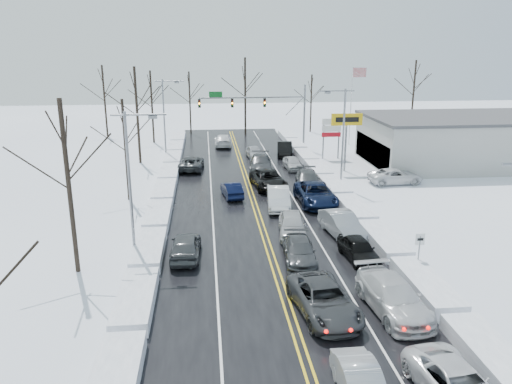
{
  "coord_description": "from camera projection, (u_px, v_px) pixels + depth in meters",
  "views": [
    {
      "loc": [
        -3.88,
        -33.51,
        12.69
      ],
      "look_at": [
        -0.36,
        0.77,
        2.5
      ],
      "focal_mm": 35.0,
      "sensor_mm": 36.0,
      "label": 1
    }
  ],
  "objects": [
    {
      "name": "ground",
      "position": [
        262.0,
        228.0,
        35.94
      ],
      "size": [
        160.0,
        160.0,
        0.0
      ],
      "primitive_type": "plane",
      "color": "white",
      "rests_on": "ground"
    },
    {
      "name": "road_surface",
      "position": [
        259.0,
        219.0,
        37.85
      ],
      "size": [
        14.0,
        84.0,
        0.01
      ],
      "primitive_type": "cube",
      "color": "black",
      "rests_on": "ground"
    },
    {
      "name": "snow_bank_left",
      "position": [
        158.0,
        222.0,
        37.11
      ],
      "size": [
        1.81,
        72.0,
        0.75
      ],
      "primitive_type": "cube",
      "color": "white",
      "rests_on": "ground"
    },
    {
      "name": "snow_bank_right",
      "position": [
        357.0,
        215.0,
        38.6
      ],
      "size": [
        1.81,
        72.0,
        0.75
      ],
      "primitive_type": "cube",
      "color": "white",
      "rests_on": "ground"
    },
    {
      "name": "traffic_signal_mast",
      "position": [
        264.0,
        106.0,
        61.43
      ],
      "size": [
        13.28,
        0.39,
        8.0
      ],
      "color": "slate",
      "rests_on": "ground"
    },
    {
      "name": "tires_plus_sign",
      "position": [
        347.0,
        123.0,
        50.81
      ],
      "size": [
        3.2,
        0.34,
        6.0
      ],
      "color": "slate",
      "rests_on": "ground"
    },
    {
      "name": "used_vehicles_sign",
      "position": [
        331.0,
        130.0,
        57.02
      ],
      "size": [
        2.2,
        0.22,
        4.65
      ],
      "color": "slate",
      "rests_on": "ground"
    },
    {
      "name": "speed_limit_sign",
      "position": [
        420.0,
        245.0,
        28.65
      ],
      "size": [
        0.55,
        0.09,
        2.35
      ],
      "color": "slate",
      "rests_on": "ground"
    },
    {
      "name": "flagpole",
      "position": [
        352.0,
        99.0,
        64.37
      ],
      "size": [
        1.87,
        1.2,
        10.0
      ],
      "color": "silver",
      "rests_on": "ground"
    },
    {
      "name": "dealership_building",
      "position": [
        460.0,
        140.0,
        54.71
      ],
      "size": [
        20.4,
        12.4,
        5.3
      ],
      "color": "#A7A7A3",
      "rests_on": "ground"
    },
    {
      "name": "streetlight_ne",
      "position": [
        341.0,
        130.0,
        44.79
      ],
      "size": [
        3.2,
        0.25,
        9.0
      ],
      "color": "slate",
      "rests_on": "ground"
    },
    {
      "name": "streetlight_sw",
      "position": [
        132.0,
        173.0,
        29.81
      ],
      "size": [
        3.2,
        0.25,
        9.0
      ],
      "color": "slate",
      "rests_on": "ground"
    },
    {
      "name": "streetlight_nw",
      "position": [
        166.0,
        113.0,
        56.52
      ],
      "size": [
        3.2,
        0.25,
        9.0
      ],
      "color": "slate",
      "rests_on": "ground"
    },
    {
      "name": "tree_left_b",
      "position": [
        65.0,
        154.0,
        27.11
      ],
      "size": [
        4.0,
        4.0,
        10.0
      ],
      "color": "#2D231C",
      "rests_on": "ground"
    },
    {
      "name": "tree_left_c",
      "position": [
        124.0,
        131.0,
        40.86
      ],
      "size": [
        3.4,
        3.4,
        8.5
      ],
      "color": "#2D231C",
      "rests_on": "ground"
    },
    {
      "name": "tree_left_d",
      "position": [
        136.0,
        96.0,
        53.75
      ],
      "size": [
        4.2,
        4.2,
        10.5
      ],
      "color": "#2D231C",
      "rests_on": "ground"
    },
    {
      "name": "tree_left_e",
      "position": [
        151.0,
        93.0,
        65.44
      ],
      "size": [
        3.8,
        3.8,
        9.5
      ],
      "color": "#2D231C",
      "rests_on": "ground"
    },
    {
      "name": "tree_far_a",
      "position": [
        104.0,
        87.0,
        70.36
      ],
      "size": [
        4.0,
        4.0,
        10.0
      ],
      "color": "#2D231C",
      "rests_on": "ground"
    },
    {
      "name": "tree_far_b",
      "position": [
        189.0,
        90.0,
        72.68
      ],
      "size": [
        3.6,
        3.6,
        9.0
      ],
      "color": "#2D231C",
      "rests_on": "ground"
    },
    {
      "name": "tree_far_c",
      "position": [
        245.0,
        81.0,
        71.16
      ],
      "size": [
        4.4,
        4.4,
        11.0
      ],
      "color": "#2D231C",
      "rests_on": "ground"
    },
    {
      "name": "tree_far_d",
      "position": [
        311.0,
        92.0,
        74.07
      ],
      "size": [
        3.4,
        3.4,
        8.5
      ],
      "color": "#2D231C",
      "rests_on": "ground"
    },
    {
      "name": "tree_far_e",
      "position": [
        414.0,
        81.0,
        75.72
      ],
      "size": [
        4.2,
        4.2,
        10.5
      ],
      "color": "#2D231C",
      "rests_on": "ground"
    },
    {
      "name": "queued_car_2",
      "position": [
        323.0,
        314.0,
        24.51
      ],
      "size": [
        3.19,
        5.78,
        1.53
      ],
      "primitive_type": "imported",
      "rotation": [
        0.0,
        0.0,
        0.12
      ],
      "color": "#3A3C3F",
      "rests_on": "ground"
    },
    {
      "name": "queued_car_3",
      "position": [
        299.0,
        261.0,
        30.44
      ],
      "size": [
        2.24,
        4.73,
        1.33
      ],
      "primitive_type": "imported",
      "rotation": [
        0.0,
        0.0,
        -0.08
      ],
      "color": "#424447",
      "rests_on": "ground"
    },
    {
      "name": "queued_car_4",
      "position": [
        292.0,
        235.0,
        34.6
      ],
      "size": [
        2.39,
        4.77,
        1.56
      ],
      "primitive_type": "imported",
      "rotation": [
        0.0,
        0.0,
        -0.12
      ],
      "color": "#BBBBBD",
      "rests_on": "ground"
    },
    {
      "name": "queued_car_5",
      "position": [
        278.0,
        208.0,
        40.43
      ],
      "size": [
        2.16,
        5.09,
        1.63
      ],
      "primitive_type": "imported",
      "rotation": [
        0.0,
        0.0,
        -0.09
      ],
      "color": "silver",
      "rests_on": "ground"
    },
    {
      "name": "queued_car_6",
      "position": [
        268.0,
        188.0,
        46.12
      ],
      "size": [
        3.25,
        6.01,
        1.6
      ],
      "primitive_type": "imported",
      "rotation": [
        0.0,
        0.0,
        0.11
      ],
      "color": "black",
      "rests_on": "ground"
    },
    {
      "name": "queued_car_7",
      "position": [
        260.0,
        171.0,
        52.38
      ],
      "size": [
        2.84,
        5.82,
        1.63
      ],
      "primitive_type": "imported",
      "rotation": [
        0.0,
        0.0,
        -0.1
      ],
      "color": "#404346",
      "rests_on": "ground"
    },
    {
      "name": "queued_car_8",
      "position": [
        255.0,
        158.0,
        58.01
      ],
      "size": [
        1.98,
        4.24,
        1.41
      ],
      "primitive_type": "imported",
      "rotation": [
        0.0,
        0.0,
        0.08
      ],
      "color": "#ADAFB5",
      "rests_on": "ground"
    },
    {
      "name": "queued_car_11",
      "position": [
        392.0,
        311.0,
        24.72
      ],
      "size": [
        2.78,
        5.8,
        1.63
      ],
      "primitive_type": "imported",
      "rotation": [
        0.0,
        0.0,
        0.09
      ],
      "color": "silver",
      "rests_on": "ground"
    },
    {
      "name": "queued_car_12",
      "position": [
        358.0,
        259.0,
        30.7
      ],
      "size": [
        2.03,
        4.22,
        1.39
      ],
      "primitive_type": "imported",
      "rotation": [
        0.0,
        0.0,
        0.1
      ],
      "color": "black",
      "rests_on": "ground"
    },
    {
      "name": "queued_car_13",
      "position": [
        341.0,
        236.0,
        34.54
      ],
      "size": [
        2.41,
        5.16,
        1.64
      ],
      "primitive_type": "imported",
      "rotation": [
        0.0,
        0.0,
        0.14
      ],
      "color": "#96999D",
      "rests_on": "ground"
    },
    {
      "name": "queued_car_14",
      "position": [
        315.0,
        204.0,
        41.47
      ],
      "size": [
        2.88,
        6.16,
        1.71
      ],
      "primitive_type": "imported",
      "rotation": [
        0.0,
        0.0,
        0.01
      ],
      "color": "black",
      "rests_on": "ground"
    },
    {
      "name": "queued_car_15",
      "position": [
        308.0,
        188.0,
        45.98
      ],
      "size": [
        2.81,
        5.55,
        1.54
      ],
      "primitive_type": "imported",
      "rotation": [
        0.0,
        0.0,
        -0.13
      ],
      "color": "#434648",
      "rests_on": "ground"
    },
    {
      "name": "queued_car_16",
      "position": [
        292.0,
        169.0,
        52.87
      ],
      "size": [
        1.8,
        4.03,
        1.35
      ],
      "primitive_type": "imported",
      "rotation": [
        0.0,
        0.0,
        0.05
      ],
      "color": "#BDBDBF",
      "rests_on": "ground"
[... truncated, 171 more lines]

